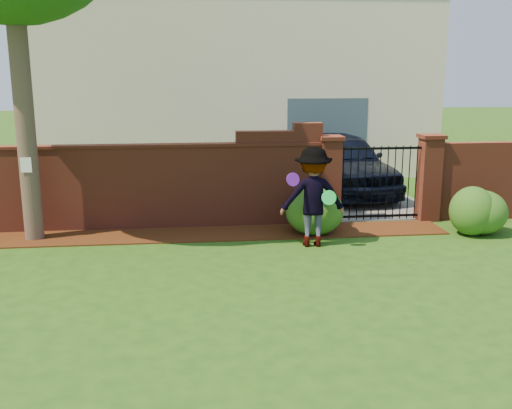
{
  "coord_description": "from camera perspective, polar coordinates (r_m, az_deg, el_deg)",
  "views": [
    {
      "loc": [
        -0.56,
        -8.19,
        3.28
      ],
      "look_at": [
        0.53,
        1.4,
        1.05
      ],
      "focal_mm": 41.74,
      "sensor_mm": 36.0,
      "label": 1
    }
  ],
  "objects": [
    {
      "name": "ground",
      "position": [
        8.84,
        -2.4,
        -8.82
      ],
      "size": [
        80.0,
        80.0,
        0.01
      ],
      "primitive_type": "cube",
      "color": "#244C13",
      "rests_on": "ground"
    },
    {
      "name": "frisbee_green",
      "position": [
        10.84,
        7.0,
        0.67
      ],
      "size": [
        0.27,
        0.15,
        0.27
      ],
      "primitive_type": "cylinder",
      "rotation": [
        1.43,
        0.0,
        -0.36
      ],
      "color": "green",
      "rests_on": "man"
    },
    {
      "name": "pillar_right",
      "position": [
        13.44,
        16.25,
        2.53
      ],
      "size": [
        0.5,
        0.5,
        1.88
      ],
      "color": "maroon",
      "rests_on": "ground"
    },
    {
      "name": "iron_gate",
      "position": [
        13.07,
        11.76,
        2.04
      ],
      "size": [
        1.78,
        0.03,
        1.6
      ],
      "color": "black",
      "rests_on": "ground"
    },
    {
      "name": "brick_wall",
      "position": [
        12.5,
        -13.01,
        1.82
      ],
      "size": [
        8.7,
        0.31,
        2.16
      ],
      "color": "maroon",
      "rests_on": "ground"
    },
    {
      "name": "driveway",
      "position": [
        17.01,
        7.49,
        1.8
      ],
      "size": [
        3.2,
        8.0,
        0.01
      ],
      "primitive_type": "cube",
      "color": "#65635E",
      "rests_on": "ground"
    },
    {
      "name": "pillar_left",
      "position": [
        12.75,
        7.08,
        2.42
      ],
      "size": [
        0.5,
        0.5,
        1.88
      ],
      "color": "maroon",
      "rests_on": "ground"
    },
    {
      "name": "shrub_left",
      "position": [
        11.92,
        5.63,
        -0.65
      ],
      "size": [
        1.16,
        1.16,
        0.95
      ],
      "primitive_type": "ellipsoid",
      "color": "#1E5218",
      "rests_on": "ground"
    },
    {
      "name": "man",
      "position": [
        11.05,
        5.47,
        0.68
      ],
      "size": [
        1.23,
        0.75,
        1.86
      ],
      "primitive_type": "imported",
      "rotation": [
        0.0,
        0.0,
        3.1
      ],
      "color": "gray",
      "rests_on": "ground"
    },
    {
      "name": "paper_notice",
      "position": [
        11.93,
        -21.18,
        3.55
      ],
      "size": [
        0.2,
        0.01,
        0.28
      ],
      "primitive_type": "cube",
      "color": "white",
      "rests_on": "tree"
    },
    {
      "name": "mulch_bed",
      "position": [
        11.99,
        -8.09,
        -2.93
      ],
      "size": [
        11.1,
        1.08,
        0.03
      ],
      "primitive_type": "cube",
      "color": "#391A0A",
      "rests_on": "ground"
    },
    {
      "name": "frisbee_purple",
      "position": [
        10.68,
        3.56,
        2.41
      ],
      "size": [
        0.26,
        0.14,
        0.25
      ],
      "primitive_type": "cylinder",
      "rotation": [
        1.36,
        0.0,
        0.3
      ],
      "color": "purple",
      "rests_on": "man"
    },
    {
      "name": "shrub_right",
      "position": [
        12.74,
        20.82,
        -0.7
      ],
      "size": [
        1.0,
        1.0,
        0.89
      ],
      "primitive_type": "ellipsoid",
      "color": "#1E5218",
      "rests_on": "ground"
    },
    {
      "name": "car",
      "position": [
        15.78,
        8.45,
        3.88
      ],
      "size": [
        2.51,
        4.98,
        1.63
      ],
      "primitive_type": "imported",
      "rotation": [
        0.0,
        0.0,
        0.13
      ],
      "color": "black",
      "rests_on": "ground"
    },
    {
      "name": "shrub_middle",
      "position": [
        12.57,
        20.02,
        -0.59
      ],
      "size": [
        0.9,
        0.9,
        0.99
      ],
      "primitive_type": "ellipsoid",
      "color": "#1E5218",
      "rests_on": "ground"
    },
    {
      "name": "house",
      "position": [
        20.24,
        -2.07,
        12.68
      ],
      "size": [
        12.4,
        6.4,
        6.3
      ],
      "color": "beige",
      "rests_on": "ground"
    }
  ]
}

